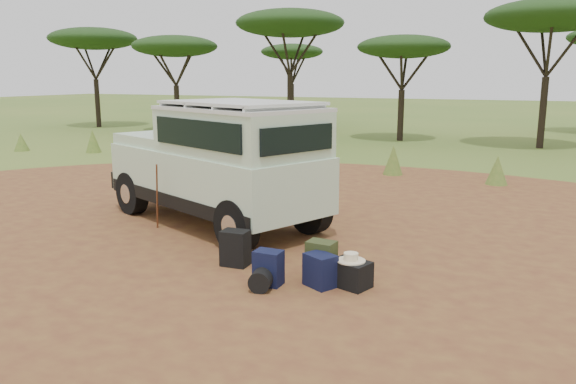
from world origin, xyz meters
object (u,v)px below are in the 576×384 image
at_px(backpack_black, 235,248).
at_px(duffel_navy, 320,271).
at_px(hard_case, 351,274).
at_px(backpack_navy, 268,268).
at_px(backpack_olive, 321,260).
at_px(safari_vehicle, 219,166).
at_px(walking_staff, 157,197).

xyz_separation_m(backpack_black, duffel_navy, (1.54, -0.29, -0.05)).
bearing_deg(duffel_navy, hard_case, 51.50).
xyz_separation_m(backpack_black, backpack_navy, (0.84, -0.54, -0.03)).
distance_m(backpack_navy, backpack_olive, 0.82).
bearing_deg(safari_vehicle, duffel_navy, -14.67).
distance_m(backpack_black, backpack_olive, 1.43).
bearing_deg(walking_staff, safari_vehicle, 0.55).
height_order(walking_staff, duffel_navy, walking_staff).
relative_size(safari_vehicle, backpack_olive, 9.64).
bearing_deg(backpack_navy, walking_staff, 151.31).
distance_m(walking_staff, backpack_navy, 3.71).
height_order(backpack_navy, duffel_navy, backpack_navy).
height_order(backpack_black, duffel_navy, backpack_black).
bearing_deg(walking_staff, backpack_olive, -62.01).
distance_m(backpack_olive, duffel_navy, 0.35).
bearing_deg(backpack_black, duffel_navy, -13.84).
relative_size(backpack_black, backpack_olive, 1.01).
height_order(safari_vehicle, duffel_navy, safari_vehicle).
bearing_deg(walking_staff, backpack_navy, -73.28).
bearing_deg(backpack_black, safari_vehicle, 123.03).
xyz_separation_m(safari_vehicle, duffel_navy, (3.08, -2.39, -0.96)).
bearing_deg(backpack_black, walking_staff, 149.99).
bearing_deg(safari_vehicle, backpack_olive, -11.63).
height_order(backpack_olive, duffel_navy, backpack_olive).
bearing_deg(backpack_navy, duffel_navy, 19.27).
height_order(walking_staff, backpack_navy, walking_staff).
height_order(backpack_black, hard_case, backpack_black).
distance_m(backpack_olive, hard_case, 0.54).
bearing_deg(backpack_navy, hard_case, 20.57).
height_order(duffel_navy, hard_case, duffel_navy).
xyz_separation_m(backpack_olive, duffel_navy, (0.11, -0.33, -0.04)).
xyz_separation_m(safari_vehicle, backpack_olive, (2.97, -2.06, -0.92)).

